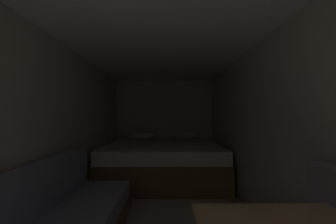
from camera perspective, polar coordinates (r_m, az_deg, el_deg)
ground_plane at (r=2.69m, az=-2.11°, el=-27.60°), size 7.10×7.10×0.00m
wall_back at (r=4.98m, az=-0.98°, el=-3.19°), size 2.33×0.05×2.03m
wall_left at (r=2.71m, az=-27.12°, el=-4.90°), size 0.05×5.10×2.03m
wall_right at (r=2.63m, az=23.73°, el=-5.04°), size 0.05×5.10×2.03m
ceiling_slab at (r=2.55m, az=-2.07°, el=18.48°), size 2.33×5.10×0.05m
bed at (r=4.10m, az=-1.24°, el=-13.14°), size 2.11×1.82×0.84m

